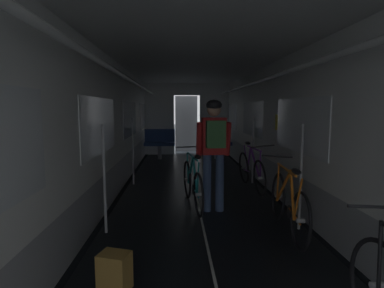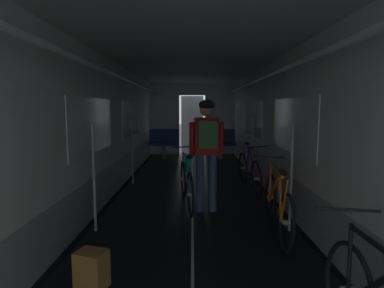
{
  "view_description": "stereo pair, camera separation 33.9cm",
  "coord_description": "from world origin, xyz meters",
  "px_view_note": "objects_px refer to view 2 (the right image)",
  "views": [
    {
      "loc": [
        -0.34,
        -1.85,
        1.6
      ],
      "look_at": [
        0.0,
        5.36,
        0.78
      ],
      "focal_mm": 29.32,
      "sensor_mm": 36.0,
      "label": 1
    },
    {
      "loc": [
        -0.01,
        -1.86,
        1.6
      ],
      "look_at": [
        0.0,
        5.36,
        0.78
      ],
      "focal_mm": 29.32,
      "sensor_mm": 36.0,
      "label": 2
    }
  ],
  "objects_px": {
    "bicycle_purple": "(249,170)",
    "bicycle_teal_in_aisle": "(186,183)",
    "bicycle_orange": "(277,205)",
    "backpack_on_floor": "(91,270)",
    "bench_seat_far_right": "(220,141)",
    "bench_seat_far_left": "(164,141)",
    "person_cyclist_aisle": "(206,143)"
  },
  "relations": [
    {
      "from": "bicycle_purple",
      "to": "person_cyclist_aisle",
      "type": "height_order",
      "value": "person_cyclist_aisle"
    },
    {
      "from": "backpack_on_floor",
      "to": "bicycle_purple",
      "type": "bearing_deg",
      "value": 59.4
    },
    {
      "from": "bench_seat_far_right",
      "to": "bicycle_teal_in_aisle",
      "type": "distance_m",
      "value": 5.04
    },
    {
      "from": "person_cyclist_aisle",
      "to": "bench_seat_far_right",
      "type": "bearing_deg",
      "value": 82.54
    },
    {
      "from": "bench_seat_far_left",
      "to": "bicycle_teal_in_aisle",
      "type": "bearing_deg",
      "value": -80.72
    },
    {
      "from": "bicycle_orange",
      "to": "bicycle_teal_in_aisle",
      "type": "height_order",
      "value": "bicycle_orange"
    },
    {
      "from": "bicycle_purple",
      "to": "bicycle_teal_in_aisle",
      "type": "height_order",
      "value": "bicycle_purple"
    },
    {
      "from": "bench_seat_far_right",
      "to": "bicycle_teal_in_aisle",
      "type": "relative_size",
      "value": 0.58
    },
    {
      "from": "bicycle_purple",
      "to": "backpack_on_floor",
      "type": "bearing_deg",
      "value": -120.6
    },
    {
      "from": "bench_seat_far_left",
      "to": "person_cyclist_aisle",
      "type": "distance_m",
      "value": 5.34
    },
    {
      "from": "bench_seat_far_left",
      "to": "backpack_on_floor",
      "type": "bearing_deg",
      "value": -89.98
    },
    {
      "from": "backpack_on_floor",
      "to": "bicycle_orange",
      "type": "bearing_deg",
      "value": 31.66
    },
    {
      "from": "bench_seat_far_left",
      "to": "backpack_on_floor",
      "type": "height_order",
      "value": "bench_seat_far_left"
    },
    {
      "from": "bench_seat_far_right",
      "to": "person_cyclist_aisle",
      "type": "relative_size",
      "value": 0.57
    },
    {
      "from": "person_cyclist_aisle",
      "to": "backpack_on_floor",
      "type": "xyz_separation_m",
      "value": [
        -1.12,
        -2.09,
        -0.9
      ]
    },
    {
      "from": "bench_seat_far_left",
      "to": "bicycle_purple",
      "type": "distance_m",
      "value": 4.37
    },
    {
      "from": "bench_seat_far_left",
      "to": "backpack_on_floor",
      "type": "distance_m",
      "value": 7.3
    },
    {
      "from": "bicycle_orange",
      "to": "bicycle_purple",
      "type": "distance_m",
      "value": 2.2
    },
    {
      "from": "bench_seat_far_left",
      "to": "bicycle_orange",
      "type": "xyz_separation_m",
      "value": [
        1.98,
        -6.07,
        -0.18
      ]
    },
    {
      "from": "person_cyclist_aisle",
      "to": "bicycle_purple",
      "type": "bearing_deg",
      "value": 55.78
    },
    {
      "from": "bench_seat_far_left",
      "to": "person_cyclist_aisle",
      "type": "bearing_deg",
      "value": -77.85
    },
    {
      "from": "bicycle_orange",
      "to": "bicycle_purple",
      "type": "bearing_deg",
      "value": 88.78
    },
    {
      "from": "bicycle_orange",
      "to": "person_cyclist_aisle",
      "type": "bearing_deg",
      "value": 134.72
    },
    {
      "from": "bicycle_orange",
      "to": "backpack_on_floor",
      "type": "relative_size",
      "value": 4.97
    },
    {
      "from": "bench_seat_far_left",
      "to": "person_cyclist_aisle",
      "type": "height_order",
      "value": "person_cyclist_aisle"
    },
    {
      "from": "bicycle_teal_in_aisle",
      "to": "person_cyclist_aisle",
      "type": "bearing_deg",
      "value": -40.36
    },
    {
      "from": "bench_seat_far_left",
      "to": "bicycle_orange",
      "type": "height_order",
      "value": "bench_seat_far_left"
    },
    {
      "from": "bench_seat_far_right",
      "to": "person_cyclist_aisle",
      "type": "distance_m",
      "value": 5.27
    },
    {
      "from": "bench_seat_far_right",
      "to": "bicycle_orange",
      "type": "height_order",
      "value": "bench_seat_far_right"
    },
    {
      "from": "bench_seat_far_right",
      "to": "backpack_on_floor",
      "type": "distance_m",
      "value": 7.52
    },
    {
      "from": "bicycle_orange",
      "to": "bicycle_purple",
      "type": "relative_size",
      "value": 1.0
    },
    {
      "from": "bench_seat_far_left",
      "to": "bench_seat_far_right",
      "type": "bearing_deg",
      "value": 0.0
    }
  ]
}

